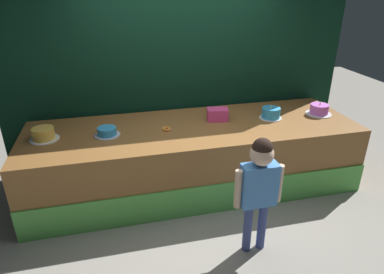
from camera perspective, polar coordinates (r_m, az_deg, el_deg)
The scene contains 10 objects.
ground_plane at distance 3.99m, azimuth 2.48°, elevation -12.62°, with size 12.00×12.00×0.00m, color gray.
stage_platform at distance 4.27m, azimuth 0.27°, elevation -3.28°, with size 3.99×1.28×0.82m.
curtain_backdrop at distance 4.60m, azimuth -1.96°, elevation 12.01°, with size 4.64×0.08×2.81m, color black.
child_figure at distance 3.14m, azimuth 11.21°, elevation -7.31°, with size 0.46×0.21×1.20m.
pink_box at distance 4.27m, azimuth 4.30°, elevation 3.81°, with size 0.26×0.17×0.15m, color #E84389.
donut at distance 3.99m, azimuth -4.32°, elevation 1.38°, with size 0.10×0.10×0.03m, color orange.
cake_far_left at distance 4.07m, azimuth -23.67°, elevation 0.44°, with size 0.32×0.32×0.14m.
cake_center_left at distance 3.95m, azimuth -14.09°, elevation 0.86°, with size 0.29×0.29×0.10m.
cake_center_right at distance 4.43m, azimuth 13.10°, elevation 3.93°, with size 0.28×0.28×0.18m.
cake_far_right at distance 4.75m, azimuth 20.57°, elevation 4.32°, with size 0.33×0.33×0.18m.
Camera 1 is at (-0.91, -3.03, 2.42)m, focal length 31.76 mm.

